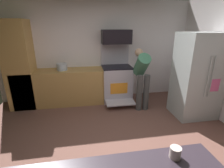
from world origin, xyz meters
TOP-DOWN VIEW (x-y plane):
  - ground_plane at (0.00, 0.00)m, footprint 5.20×4.80m
  - wall_back at (0.00, 2.34)m, footprint 5.20×0.12m
  - lower_cabinet_run at (-0.90, 1.98)m, footprint 2.40×0.60m
  - cabinet_column at (-1.90, 1.98)m, footprint 0.60×0.60m
  - oven_range at (0.46, 1.97)m, footprint 0.76×1.00m
  - microwave at (0.46, 2.06)m, footprint 0.74×0.38m
  - refrigerator at (2.03, 0.87)m, footprint 0.87×0.74m
  - person_cook at (0.97, 1.43)m, footprint 0.31×0.65m
  - mug_coffee at (0.34, -1.22)m, footprint 0.10×0.10m
  - stock_pot at (-0.93, 1.98)m, footprint 0.26×0.26m

SIDE VIEW (x-z plane):
  - ground_plane at x=0.00m, z-range -0.02..0.00m
  - lower_cabinet_run at x=-0.90m, z-range 0.00..0.90m
  - oven_range at x=0.46m, z-range -0.25..1.27m
  - person_cook at x=0.97m, z-range 0.14..1.58m
  - refrigerator at x=2.03m, z-range 0.00..1.84m
  - mug_coffee at x=0.34m, z-range 0.90..1.00m
  - stock_pot at x=-0.93m, z-range 0.90..1.07m
  - cabinet_column at x=-1.90m, z-range 0.00..2.10m
  - wall_back at x=0.00m, z-range 0.00..2.60m
  - microwave at x=0.46m, z-range 1.52..1.87m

